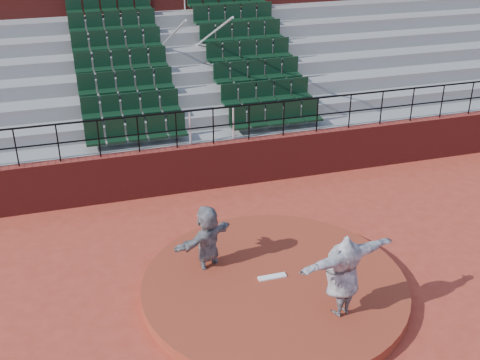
% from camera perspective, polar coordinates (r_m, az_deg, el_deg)
% --- Properties ---
extents(ground, '(90.00, 90.00, 0.00)m').
position_cam_1_polar(ground, '(12.78, 3.26, -10.49)').
color(ground, '#A93826').
rests_on(ground, ground).
extents(pitchers_mound, '(5.50, 5.50, 0.25)m').
position_cam_1_polar(pitchers_mound, '(12.70, 3.27, -10.04)').
color(pitchers_mound, maroon).
rests_on(pitchers_mound, ground).
extents(pitching_rubber, '(0.60, 0.15, 0.03)m').
position_cam_1_polar(pitching_rubber, '(12.73, 3.06, -9.15)').
color(pitching_rubber, white).
rests_on(pitching_rubber, pitchers_mound).
extents(boundary_wall, '(24.00, 0.30, 1.30)m').
position_cam_1_polar(boundary_wall, '(16.55, -2.47, 1.41)').
color(boundary_wall, maroon).
rests_on(boundary_wall, ground).
extents(wall_railing, '(24.04, 0.05, 1.03)m').
position_cam_1_polar(wall_railing, '(16.01, -2.57, 5.87)').
color(wall_railing, black).
rests_on(wall_railing, boundary_wall).
extents(seating_deck, '(24.00, 5.97, 4.63)m').
position_cam_1_polar(seating_deck, '(19.57, -5.20, 7.86)').
color(seating_deck, gray).
rests_on(seating_deck, ground).
extents(press_box_facade, '(24.00, 3.00, 7.10)m').
position_cam_1_polar(press_box_facade, '(22.81, -7.56, 15.95)').
color(press_box_facade, maroon).
rests_on(press_box_facade, ground).
extents(pitcher, '(2.20, 1.09, 1.73)m').
position_cam_1_polar(pitcher, '(11.47, 9.71, -8.88)').
color(pitcher, black).
rests_on(pitcher, pitchers_mound).
extents(fielder, '(1.59, 1.20, 1.67)m').
position_cam_1_polar(fielder, '(12.81, -3.11, -5.85)').
color(fielder, black).
rests_on(fielder, ground).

